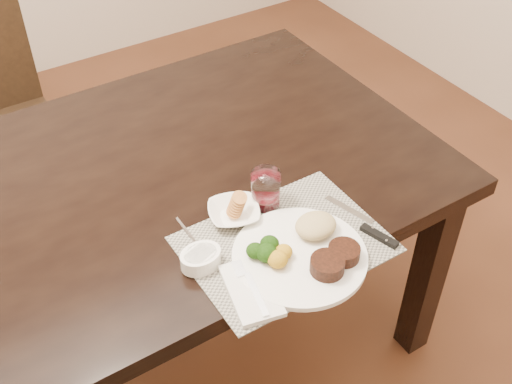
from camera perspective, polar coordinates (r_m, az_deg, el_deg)
ground_plane at (r=2.24m, az=-12.66°, el=-15.67°), size 4.50×4.50×0.00m
dining_table at (r=1.73m, az=-15.89°, el=-3.46°), size 2.00×1.00×0.75m
placemat_near at (r=1.52m, az=2.56°, el=-4.64°), size 0.46×0.34×0.00m
dinner_plate at (r=1.48m, az=4.46°, el=-5.27°), size 0.31×0.31×0.06m
napkin_fork at (r=1.41m, az=-0.42°, el=-8.71°), size 0.13×0.19×0.02m
steak_knife at (r=1.56m, az=10.24°, el=-3.29°), size 0.06×0.23×0.01m
cracker_bowl at (r=1.57m, az=-1.98°, el=-1.82°), size 0.16×0.16×0.06m
sauce_ramekin at (r=1.46m, az=-4.94°, el=-5.86°), size 0.10×0.14×0.08m
wine_glass_near at (r=1.58m, az=0.87°, el=0.13°), size 0.07×0.07×0.10m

